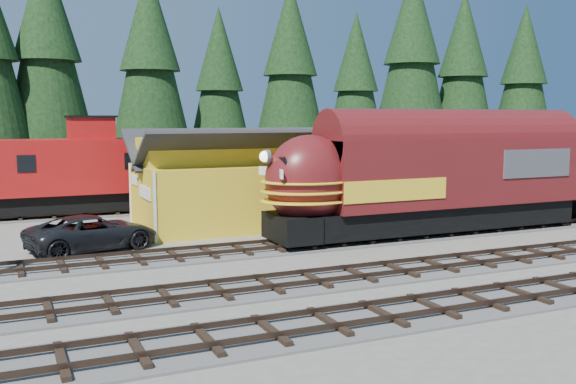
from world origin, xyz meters
name	(u,v)px	position (x,y,z in m)	size (l,w,h in m)	color
ground	(346,265)	(0.00, 0.00, 0.00)	(120.00, 120.00, 0.00)	#6B665B
track_siding	(475,230)	(10.00, 4.00, 0.06)	(68.00, 3.20, 0.33)	#4C4947
track_main_south	(568,251)	(10.00, -2.00, 0.06)	(68.00, 3.20, 0.33)	#4C4947
track_spur	(49,216)	(-10.00, 18.00, 0.06)	(32.00, 3.20, 0.33)	#4C4947
depot	(252,171)	(0.00, 10.50, 2.96)	(12.80, 7.00, 5.30)	gold
conifer_backdrop	(263,65)	(6.63, 25.05, 9.96)	(79.66, 21.95, 17.07)	black
locomotive	(421,181)	(6.51, 4.00, 2.77)	(17.62, 3.50, 4.79)	black
caboose	(75,170)	(-8.44, 18.00, 2.74)	(10.69, 3.10, 5.56)	black
pickup_truck_a	(93,232)	(-8.90, 7.12, 0.80)	(2.65, 5.74, 1.60)	black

